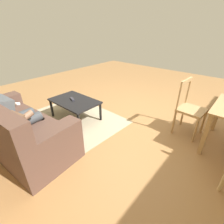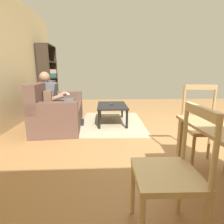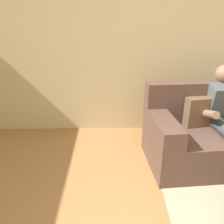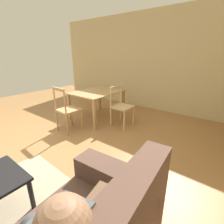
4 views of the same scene
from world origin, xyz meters
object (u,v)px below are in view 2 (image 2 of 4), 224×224
bookshelf (48,84)px  dining_chair_facing_couch (203,128)px  tv_remote (112,104)px  dining_chair_near_wall (170,174)px  coffee_table (112,107)px  person_lounging (57,98)px  couch (57,110)px

bookshelf → dining_chair_facing_couch: bearing=-141.7°
tv_remote → dining_chair_near_wall: size_ratio=0.18×
coffee_table → person_lounging: bearing=95.9°
coffee_table → dining_chair_facing_couch: dining_chair_facing_couch is taller
couch → bookshelf: 2.01m
person_lounging → tv_remote: size_ratio=6.74×
person_lounging → coffee_table: bearing=-84.1°
bookshelf → dining_chair_facing_couch: size_ratio=1.96×
bookshelf → couch: bearing=-159.1°
coffee_table → tv_remote: size_ratio=5.85×
person_lounging → dining_chair_facing_couch: bearing=-129.9°
dining_chair_facing_couch → bookshelf: bearing=38.3°
couch → dining_chair_near_wall: bearing=-152.6°
person_lounging → dining_chair_near_wall: bearing=-152.6°
bookshelf → dining_chair_near_wall: (-4.61, -2.14, -0.32)m
tv_remote → dining_chair_facing_couch: bearing=137.1°
tv_remote → dining_chair_near_wall: dining_chair_near_wall is taller
coffee_table → tv_remote: tv_remote is taller
person_lounging → tv_remote: person_lounging is taller
tv_remote → dining_chair_near_wall: (-2.97, -0.25, 0.04)m
couch → dining_chair_facing_couch: 2.86m
dining_chair_near_wall → dining_chair_facing_couch: bearing=-38.4°
tv_remote → bookshelf: bearing=-20.2°
coffee_table → dining_chair_near_wall: 2.91m
dining_chair_near_wall → coffee_table: bearing=4.9°
couch → coffee_table: bearing=-84.6°
person_lounging → tv_remote: (0.19, -1.19, -0.17)m
dining_chair_near_wall → dining_chair_facing_couch: size_ratio=0.94×
bookshelf → dining_chair_near_wall: size_ratio=2.08×
coffee_table → tv_remote: 0.09m
tv_remote → couch: bearing=29.6°
coffee_table → dining_chair_facing_couch: size_ratio=1.01×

